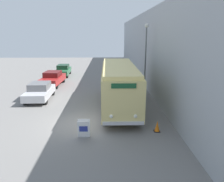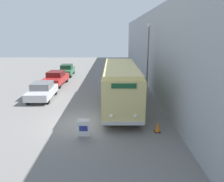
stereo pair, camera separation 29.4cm
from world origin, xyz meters
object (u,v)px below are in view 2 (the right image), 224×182
(sign_board, at_px, (83,129))
(parked_car_mid, at_px, (55,78))
(parked_car_far, at_px, (66,70))
(streetlamp, at_px, (147,51))
(traffic_cone, at_px, (157,127))
(vintage_bus, at_px, (120,84))
(parked_car_near, at_px, (41,91))

(sign_board, xyz_separation_m, parked_car_mid, (-4.76, 12.83, 0.31))
(parked_car_far, bearing_deg, sign_board, -77.93)
(sign_board, height_order, parked_car_far, parked_car_far)
(streetlamp, bearing_deg, traffic_cone, -93.42)
(parked_car_mid, bearing_deg, streetlamp, -24.41)
(vintage_bus, distance_m, parked_car_far, 15.07)
(vintage_bus, bearing_deg, parked_car_mid, 132.61)
(vintage_bus, height_order, streetlamp, streetlamp)
(vintage_bus, bearing_deg, sign_board, -113.70)
(sign_board, height_order, streetlamp, streetlamp)
(parked_car_near, bearing_deg, streetlamp, 1.61)
(parked_car_mid, bearing_deg, parked_car_far, 92.26)
(parked_car_mid, xyz_separation_m, traffic_cone, (9.08, -12.24, -0.48))
(parked_car_mid, xyz_separation_m, parked_car_far, (0.09, 5.68, -0.02))
(sign_board, bearing_deg, vintage_bus, 66.30)
(parked_car_far, height_order, traffic_cone, parked_car_far)
(vintage_bus, distance_m, parked_car_near, 7.33)
(parked_car_mid, bearing_deg, parked_car_near, -85.41)
(parked_car_near, height_order, parked_car_mid, parked_car_mid)
(vintage_bus, relative_size, parked_car_far, 2.13)
(streetlamp, bearing_deg, parked_car_far, 131.53)
(sign_board, relative_size, streetlamp, 0.15)
(vintage_bus, distance_m, traffic_cone, 5.27)
(sign_board, xyz_separation_m, parked_car_near, (-4.62, 7.39, 0.26))
(parked_car_near, height_order, parked_car_far, parked_car_far)
(vintage_bus, distance_m, streetlamp, 4.34)
(vintage_bus, bearing_deg, parked_car_far, 117.52)
(streetlamp, height_order, parked_car_near, streetlamp)
(parked_car_far, bearing_deg, parked_car_near, -91.82)
(vintage_bus, relative_size, parked_car_mid, 2.09)
(vintage_bus, relative_size, parked_car_near, 2.23)
(parked_car_far, relative_size, traffic_cone, 6.76)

